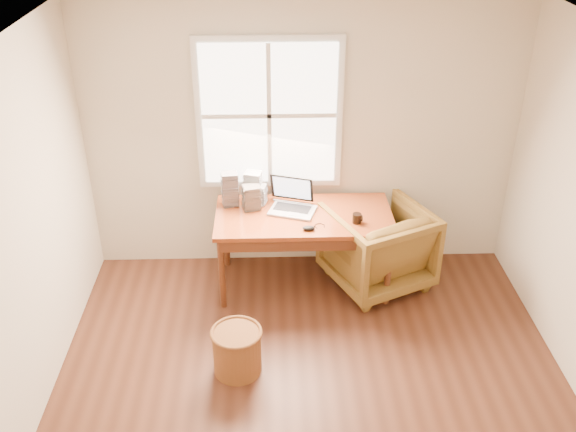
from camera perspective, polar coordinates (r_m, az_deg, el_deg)
The scene contains 11 objects.
room_shell at distance 4.10m, azimuth 2.43°, elevation -4.18°, with size 4.04×4.54×2.64m.
desk at distance 5.80m, azimuth 1.42°, elevation -0.02°, with size 1.60×0.80×0.04m, color brown.
armchair at distance 6.05m, azimuth 7.93°, elevation -2.67°, with size 0.85×0.87×0.79m, color brown.
wicker_stool at distance 5.15m, azimuth -4.54°, elevation -11.90°, with size 0.38×0.38×0.38m, color brown.
laptop at distance 5.76m, azimuth 0.40°, elevation 1.65°, with size 0.39×0.41×0.29m, color #B4B6BC, non-canonical shape.
mouse at distance 5.54m, azimuth 1.85°, elevation -1.09°, with size 0.11×0.07×0.04m, color black.
coffee_mug at distance 5.67m, azimuth 6.14°, elevation -0.20°, with size 0.08×0.08×0.09m, color black.
cd_stack_a at distance 5.95m, azimuth -3.12°, elevation 2.60°, with size 0.15×0.13×0.30m, color silver.
cd_stack_b at distance 5.84m, azimuth -3.26°, elevation 1.68°, with size 0.15×0.13×0.23m, color #29282D.
cd_stack_c at distance 5.89m, azimuth -5.17°, elevation 2.37°, with size 0.14×0.13×0.33m, color gray.
cd_stack_d at distance 5.94m, azimuth -2.66°, elevation 1.91°, with size 0.14×0.12×0.18m, color silver.
Camera 1 is at (-0.30, -3.23, 3.59)m, focal length 40.00 mm.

